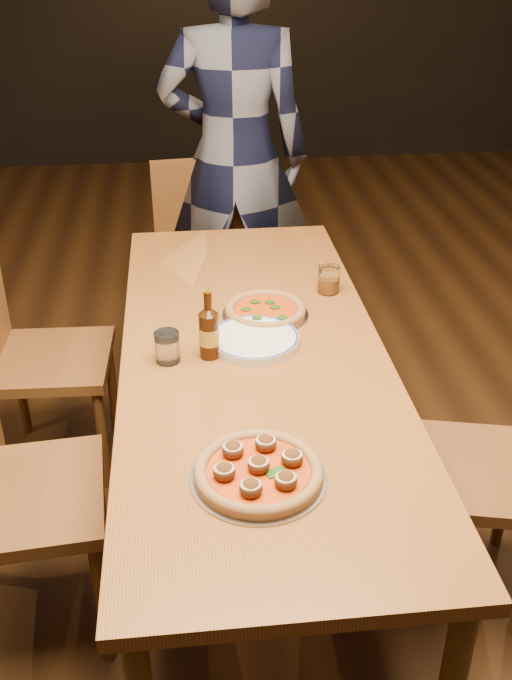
{
  "coord_description": "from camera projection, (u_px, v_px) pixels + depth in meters",
  "views": [
    {
      "loc": [
        -0.21,
        -1.95,
        1.93
      ],
      "look_at": [
        0.0,
        -0.05,
        0.82
      ],
      "focal_mm": 40.0,
      "sensor_mm": 36.0,
      "label": 1
    }
  ],
  "objects": [
    {
      "name": "chair_main_e",
      "position": [
        465.0,
        468.0,
        2.26
      ],
      "size": [
        0.52,
        0.52,
        0.93
      ],
      "primitive_type": null,
      "rotation": [
        0.0,
        0.0,
        -1.8
      ],
      "color": "brown",
      "rests_on": "ground"
    },
    {
      "name": "chair_main_sw",
      "position": [
        51.0,
        358.0,
        2.81
      ],
      "size": [
        0.45,
        0.45,
        0.93
      ],
      "primitive_type": null,
      "rotation": [
        0.0,
        0.0,
        1.53
      ],
      "color": "brown",
      "rests_on": "ground"
    },
    {
      "name": "ground",
      "position": [
        254.0,
        534.0,
        2.67
      ],
      "size": [
        9.0,
        9.0,
        0.0
      ],
      "primitive_type": "plane",
      "color": "black"
    },
    {
      "name": "chair_end",
      "position": [
        210.0,
        267.0,
        3.46
      ],
      "size": [
        0.5,
        0.5,
        0.97
      ],
      "primitive_type": null,
      "rotation": [
        0.0,
        0.0,
        0.1
      ],
      "color": "brown",
      "rests_on": "ground"
    },
    {
      "name": "plate_stack",
      "position": [
        254.0,
        340.0,
        2.33
      ],
      "size": [
        0.28,
        0.28,
        0.03
      ],
      "primitive_type": "cylinder",
      "color": "white",
      "rests_on": "table_main"
    },
    {
      "name": "amber_glass",
      "position": [
        329.0,
        279.0,
        2.62
      ],
      "size": [
        0.08,
        0.08,
        0.1
      ],
      "primitive_type": "cylinder",
      "color": "#944A10",
      "rests_on": "table_main"
    },
    {
      "name": "chair_main_nw",
      "position": [
        21.0,
        495.0,
        2.12
      ],
      "size": [
        0.49,
        0.49,
        0.97
      ],
      "primitive_type": null,
      "rotation": [
        0.0,
        0.0,
        1.65
      ],
      "color": "brown",
      "rests_on": "ground"
    },
    {
      "name": "water_glass",
      "position": [
        167.0,
        347.0,
        2.22
      ],
      "size": [
        0.08,
        0.08,
        0.09
      ],
      "primitive_type": "cylinder",
      "color": "white",
      "rests_on": "table_main"
    },
    {
      "name": "pizza_margherita",
      "position": [
        265.0,
        311.0,
        2.48
      ],
      "size": [
        0.28,
        0.28,
        0.04
      ],
      "rotation": [
        0.0,
        0.0,
        0.04
      ],
      "color": "#B7B7BF",
      "rests_on": "table_main"
    },
    {
      "name": "table_main",
      "position": [
        254.0,
        372.0,
        2.33
      ],
      "size": [
        0.8,
        2.0,
        0.75
      ],
      "color": "brown",
      "rests_on": "ground"
    },
    {
      "name": "beer_bottle",
      "position": [
        209.0,
        334.0,
        2.23
      ],
      "size": [
        0.06,
        0.06,
        0.21
      ],
      "rotation": [
        0.0,
        0.0,
        -0.4
      ],
      "color": "black",
      "rests_on": "table_main"
    },
    {
      "name": "diner",
      "position": [
        234.0,
        157.0,
        3.41
      ],
      "size": [
        0.73,
        0.53,
        1.87
      ],
      "primitive_type": "imported",
      "rotation": [
        0.0,
        0.0,
        3.02
      ],
      "color": "black",
      "rests_on": "ground"
    },
    {
      "name": "pizza_meatball",
      "position": [
        259.0,
        471.0,
        1.77
      ],
      "size": [
        0.33,
        0.33,
        0.06
      ],
      "rotation": [
        0.0,
        0.0,
        -0.06
      ],
      "color": "#B7B7BF",
      "rests_on": "table_main"
    }
  ]
}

